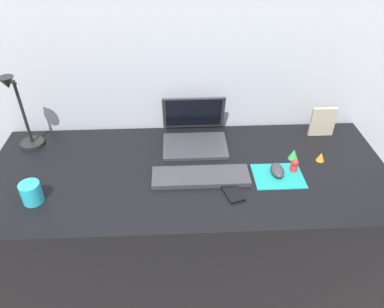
# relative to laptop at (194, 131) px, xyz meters

# --- Properties ---
(ground_plane) EXTENTS (6.00, 6.00, 0.00)m
(ground_plane) POSITION_rel_laptop_xyz_m (-0.04, -0.24, -0.79)
(ground_plane) COLOR gray
(back_wall) EXTENTS (2.95, 0.05, 1.49)m
(back_wall) POSITION_rel_laptop_xyz_m (-0.04, 0.16, -0.05)
(back_wall) COLOR #B2B7C1
(back_wall) RESTS_ON ground_plane
(desk) EXTENTS (1.75, 0.71, 0.74)m
(desk) POSITION_rel_laptop_xyz_m (-0.04, -0.24, -0.42)
(desk) COLOR black
(desk) RESTS_ON ground_plane
(laptop) EXTENTS (0.30, 0.28, 0.21)m
(laptop) POSITION_rel_laptop_xyz_m (0.00, 0.00, 0.00)
(laptop) COLOR #333338
(laptop) RESTS_ON desk
(keyboard) EXTENTS (0.41, 0.13, 0.02)m
(keyboard) POSITION_rel_laptop_xyz_m (0.01, -0.29, -0.04)
(keyboard) COLOR #333338
(keyboard) RESTS_ON desk
(mousepad) EXTENTS (0.21, 0.17, 0.00)m
(mousepad) POSITION_rel_laptop_xyz_m (0.34, -0.29, -0.05)
(mousepad) COLOR teal
(mousepad) RESTS_ON desk
(mouse) EXTENTS (0.06, 0.10, 0.03)m
(mouse) POSITION_rel_laptop_xyz_m (0.34, -0.28, -0.03)
(mouse) COLOR #333338
(mouse) RESTS_ON mousepad
(cell_phone) EXTENTS (0.10, 0.14, 0.01)m
(cell_phone) POSITION_rel_laptop_xyz_m (0.13, -0.38, -0.05)
(cell_phone) COLOR black
(cell_phone) RESTS_ON desk
(desk_lamp) EXTENTS (0.11, 0.14, 0.38)m
(desk_lamp) POSITION_rel_laptop_xyz_m (-0.77, -0.03, 0.13)
(desk_lamp) COLOR black
(desk_lamp) RESTS_ON desk
(picture_frame) EXTENTS (0.12, 0.02, 0.15)m
(picture_frame) POSITION_rel_laptop_xyz_m (0.62, 0.02, 0.02)
(picture_frame) COLOR #B2A58C
(picture_frame) RESTS_ON desk
(coffee_mug) EXTENTS (0.08, 0.08, 0.09)m
(coffee_mug) POSITION_rel_laptop_xyz_m (-0.65, -0.40, -0.01)
(coffee_mug) COLOR #28B7CC
(coffee_mug) RESTS_ON desk
(toy_figurine_orange) EXTENTS (0.04, 0.04, 0.04)m
(toy_figurine_orange) POSITION_rel_laptop_xyz_m (0.56, -0.19, -0.03)
(toy_figurine_orange) COLOR orange
(toy_figurine_orange) RESTS_ON desk
(toy_figurine_green) EXTENTS (0.04, 0.04, 0.05)m
(toy_figurine_green) POSITION_rel_laptop_xyz_m (0.44, -0.17, -0.03)
(toy_figurine_green) COLOR green
(toy_figurine_green) RESTS_ON desk
(toy_figurine_red) EXTENTS (0.03, 0.03, 0.06)m
(toy_figurine_red) POSITION_rel_laptop_xyz_m (0.42, -0.26, -0.02)
(toy_figurine_red) COLOR red
(toy_figurine_red) RESTS_ON desk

